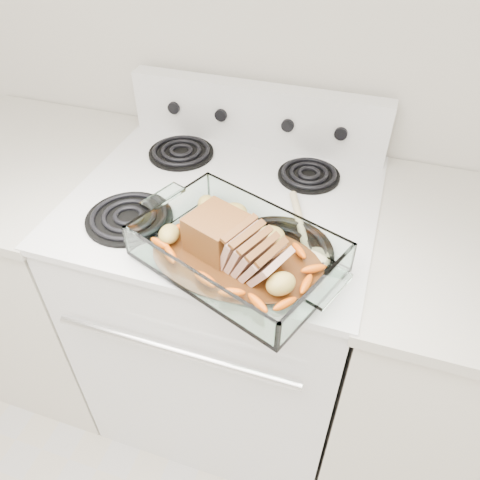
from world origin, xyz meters
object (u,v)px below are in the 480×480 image
(electric_range, at_px, (227,309))
(baking_dish, at_px, (237,255))
(counter_left, at_px, (53,268))
(counter_right, at_px, (441,368))
(pork_roast, at_px, (227,243))

(electric_range, relative_size, baking_dish, 2.70)
(counter_left, bearing_deg, electric_range, 0.10)
(electric_range, xyz_separation_m, counter_left, (-0.67, -0.00, -0.02))
(counter_right, xyz_separation_m, pork_roast, (-0.58, -0.23, 0.53))
(baking_dish, bearing_deg, counter_left, -175.01)
(counter_left, bearing_deg, counter_right, 0.00)
(counter_right, xyz_separation_m, baking_dish, (-0.55, -0.23, 0.50))
(counter_right, bearing_deg, baking_dish, -157.66)
(counter_right, bearing_deg, pork_roast, -158.45)
(counter_right, bearing_deg, electric_range, 179.90)
(baking_dish, bearing_deg, pork_roast, -158.70)
(electric_range, bearing_deg, pork_roast, -68.59)
(electric_range, bearing_deg, counter_right, -0.10)
(counter_right, height_order, baking_dish, baking_dish)
(electric_range, distance_m, pork_roast, 0.57)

